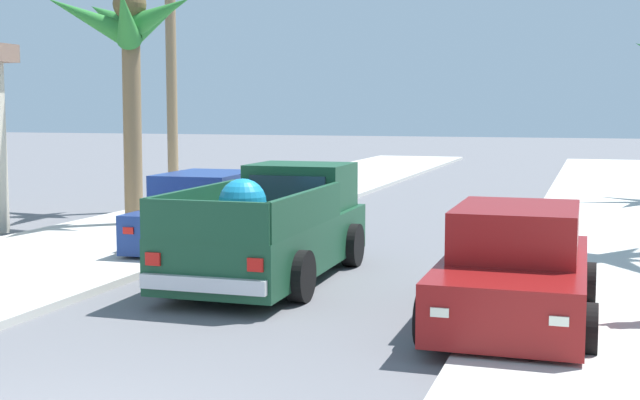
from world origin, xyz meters
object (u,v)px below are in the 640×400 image
pickup_truck (274,230)px  car_left_near (208,214)px  palm_tree_right_mid (127,39)px  car_right_near (515,270)px

pickup_truck → car_left_near: pickup_truck is taller
pickup_truck → palm_tree_right_mid: palm_tree_right_mid is taller
pickup_truck → car_right_near: pickup_truck is taller
car_left_near → pickup_truck: bearing=-44.0°
car_right_near → car_left_near: bearing=147.1°
pickup_truck → car_right_near: (4.07, -1.91, -0.08)m
pickup_truck → palm_tree_right_mid: (-5.27, 4.34, 3.59)m
car_left_near → car_right_near: size_ratio=1.01×
car_right_near → palm_tree_right_mid: 11.82m
palm_tree_right_mid → car_right_near: bearing=-33.8°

